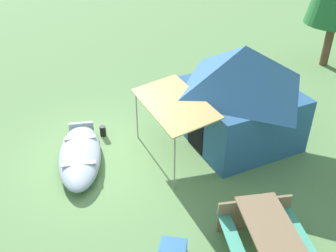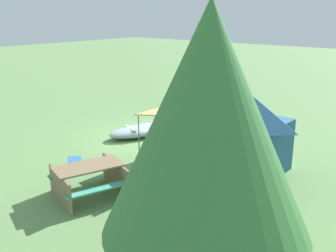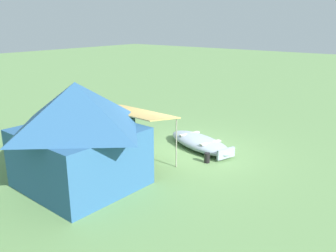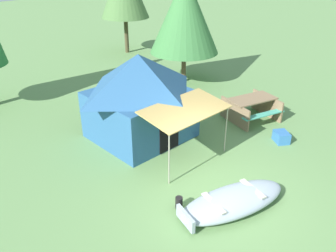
{
  "view_description": "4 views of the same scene",
  "coord_description": "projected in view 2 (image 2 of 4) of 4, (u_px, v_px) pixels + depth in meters",
  "views": [
    {
      "loc": [
        7.79,
        -2.16,
        6.07
      ],
      "look_at": [
        0.65,
        1.54,
        0.86
      ],
      "focal_mm": 40.74,
      "sensor_mm": 36.0,
      "label": 1
    },
    {
      "loc": [
        9.93,
        8.88,
        4.44
      ],
      "look_at": [
        0.38,
        0.94,
        0.75
      ],
      "focal_mm": 41.57,
      "sensor_mm": 36.0,
      "label": 2
    },
    {
      "loc": [
        -6.14,
        8.82,
        4.1
      ],
      "look_at": [
        -0.11,
        1.16,
        1.2
      ],
      "focal_mm": 37.89,
      "sensor_mm": 36.0,
      "label": 3
    },
    {
      "loc": [
        -5.69,
        -3.92,
        5.37
      ],
      "look_at": [
        0.11,
        1.67,
        1.29
      ],
      "focal_mm": 37.09,
      "sensor_mm": 36.0,
      "label": 4
    }
  ],
  "objects": [
    {
      "name": "ground_plane",
      "position": [
        155.0,
        139.0,
        14.03
      ],
      "size": [
        80.0,
        80.0,
        0.0
      ],
      "primitive_type": "plane",
      "color": "#679154"
    },
    {
      "name": "beached_rowboat",
      "position": [
        144.0,
        130.0,
        14.39
      ],
      "size": [
        2.97,
        1.86,
        0.4
      ],
      "color": "#9AA9B8",
      "rests_on": "ground_plane"
    },
    {
      "name": "canvas_cabin_tent",
      "position": [
        230.0,
        125.0,
        10.82
      ],
      "size": [
        3.06,
        4.07,
        2.69
      ],
      "color": "#2C5B8B",
      "rests_on": "ground_plane"
    },
    {
      "name": "picnic_table",
      "position": [
        89.0,
        177.0,
        9.62
      ],
      "size": [
        2.05,
        1.97,
        0.8
      ],
      "color": "#896D4F",
      "rests_on": "ground_plane"
    },
    {
      "name": "cooler_box",
      "position": [
        75.0,
        164.0,
        11.25
      ],
      "size": [
        0.61,
        0.63,
        0.34
      ],
      "primitive_type": "cube",
      "rotation": [
        0.0,
        0.0,
        0.93
      ],
      "color": "#3370B7",
      "rests_on": "ground_plane"
    },
    {
      "name": "fuel_can",
      "position": [
        178.0,
        131.0,
        14.49
      ],
      "size": [
        0.21,
        0.21,
        0.3
      ],
      "primitive_type": "cylinder",
      "rotation": [
        0.0,
        0.0,
        3.41
      ],
      "color": "black",
      "rests_on": "ground_plane"
    },
    {
      "name": "pine_tree_far_center",
      "position": [
        208.0,
        123.0,
        5.24
      ],
      "size": [
        3.0,
        3.0,
        4.63
      ],
      "color": "brown",
      "rests_on": "ground_plane"
    }
  ]
}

